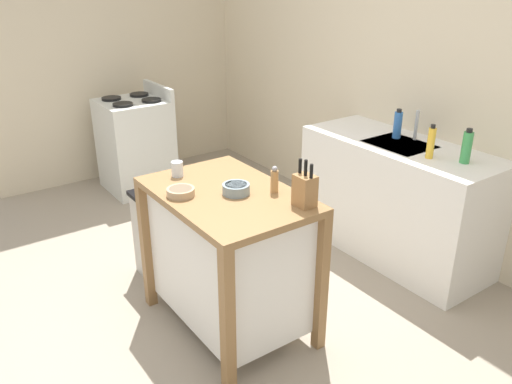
{
  "coord_description": "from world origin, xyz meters",
  "views": [
    {
      "loc": [
        2.45,
        -1.23,
        2.04
      ],
      "look_at": [
        0.19,
        0.37,
        0.84
      ],
      "focal_mm": 36.49,
      "sensor_mm": 36.0,
      "label": 1
    }
  ],
  "objects_px": {
    "kitchen_island": "(228,253)",
    "stove": "(136,144)",
    "sink_faucet": "(416,125)",
    "bottle_hand_soap": "(431,143)",
    "drinking_cup": "(177,169)",
    "trash_bin": "(160,236)",
    "bowl_ceramic_small": "(181,192)",
    "bottle_dish_soap": "(467,147)",
    "bowl_ceramic_wide": "(236,189)",
    "bottle_spray_cleaner": "(398,125)",
    "pepper_grinder": "(275,180)",
    "knife_block": "(305,190)"
  },
  "relations": [
    {
      "from": "drinking_cup",
      "to": "bowl_ceramic_small",
      "type": "bearing_deg",
      "value": -24.01
    },
    {
      "from": "bowl_ceramic_small",
      "to": "stove",
      "type": "bearing_deg",
      "value": 163.56
    },
    {
      "from": "bowl_ceramic_wide",
      "to": "sink_faucet",
      "type": "distance_m",
      "value": 1.61
    },
    {
      "from": "knife_block",
      "to": "trash_bin",
      "type": "bearing_deg",
      "value": -163.58
    },
    {
      "from": "kitchen_island",
      "to": "pepper_grinder",
      "type": "relative_size",
      "value": 6.53
    },
    {
      "from": "kitchen_island",
      "to": "stove",
      "type": "bearing_deg",
      "value": 169.56
    },
    {
      "from": "bottle_hand_soap",
      "to": "bowl_ceramic_small",
      "type": "bearing_deg",
      "value": -103.21
    },
    {
      "from": "sink_faucet",
      "to": "bottle_hand_soap",
      "type": "xyz_separation_m",
      "value": [
        0.31,
        -0.24,
        -0.0
      ]
    },
    {
      "from": "stove",
      "to": "bowl_ceramic_small",
      "type": "bearing_deg",
      "value": -16.44
    },
    {
      "from": "bowl_ceramic_wide",
      "to": "stove",
      "type": "bearing_deg",
      "value": 170.5
    },
    {
      "from": "drinking_cup",
      "to": "bottle_dish_soap",
      "type": "height_order",
      "value": "bottle_dish_soap"
    },
    {
      "from": "sink_faucet",
      "to": "bottle_hand_soap",
      "type": "bearing_deg",
      "value": -37.49
    },
    {
      "from": "knife_block",
      "to": "bottle_hand_soap",
      "type": "height_order",
      "value": "knife_block"
    },
    {
      "from": "bowl_ceramic_wide",
      "to": "stove",
      "type": "xyz_separation_m",
      "value": [
        -2.4,
        0.4,
        -0.47
      ]
    },
    {
      "from": "bottle_dish_soap",
      "to": "bowl_ceramic_wide",
      "type": "bearing_deg",
      "value": -105.83
    },
    {
      "from": "trash_bin",
      "to": "sink_faucet",
      "type": "xyz_separation_m",
      "value": [
        0.71,
        1.73,
        0.67
      ]
    },
    {
      "from": "drinking_cup",
      "to": "bottle_spray_cleaner",
      "type": "relative_size",
      "value": 0.42
    },
    {
      "from": "drinking_cup",
      "to": "bottle_dish_soap",
      "type": "distance_m",
      "value": 1.82
    },
    {
      "from": "drinking_cup",
      "to": "bottle_dish_soap",
      "type": "bearing_deg",
      "value": 62.6
    },
    {
      "from": "knife_block",
      "to": "bottle_spray_cleaner",
      "type": "relative_size",
      "value": 1.17
    },
    {
      "from": "pepper_grinder",
      "to": "stove",
      "type": "height_order",
      "value": "pepper_grinder"
    },
    {
      "from": "drinking_cup",
      "to": "bottle_hand_soap",
      "type": "bearing_deg",
      "value": 66.69
    },
    {
      "from": "bottle_dish_soap",
      "to": "bottle_hand_soap",
      "type": "distance_m",
      "value": 0.22
    },
    {
      "from": "knife_block",
      "to": "bowl_ceramic_small",
      "type": "distance_m",
      "value": 0.68
    },
    {
      "from": "bowl_ceramic_small",
      "to": "trash_bin",
      "type": "relative_size",
      "value": 0.24
    },
    {
      "from": "knife_block",
      "to": "trash_bin",
      "type": "height_order",
      "value": "knife_block"
    },
    {
      "from": "bowl_ceramic_wide",
      "to": "bottle_hand_soap",
      "type": "height_order",
      "value": "bottle_hand_soap"
    },
    {
      "from": "trash_bin",
      "to": "sink_faucet",
      "type": "bearing_deg",
      "value": 67.58
    },
    {
      "from": "drinking_cup",
      "to": "stove",
      "type": "height_order",
      "value": "stove"
    },
    {
      "from": "bowl_ceramic_wide",
      "to": "trash_bin",
      "type": "bearing_deg",
      "value": -170.89
    },
    {
      "from": "bowl_ceramic_small",
      "to": "bowl_ceramic_wide",
      "type": "distance_m",
      "value": 0.3
    },
    {
      "from": "kitchen_island",
      "to": "stove",
      "type": "xyz_separation_m",
      "value": [
        -2.35,
        0.43,
        -0.05
      ]
    },
    {
      "from": "bowl_ceramic_small",
      "to": "sink_faucet",
      "type": "height_order",
      "value": "sink_faucet"
    },
    {
      "from": "bowl_ceramic_wide",
      "to": "pepper_grinder",
      "type": "height_order",
      "value": "pepper_grinder"
    },
    {
      "from": "knife_block",
      "to": "bowl_ceramic_wide",
      "type": "relative_size",
      "value": 1.68
    },
    {
      "from": "bottle_spray_cleaner",
      "to": "sink_faucet",
      "type": "bearing_deg",
      "value": 34.33
    },
    {
      "from": "bottle_dish_soap",
      "to": "bottle_hand_soap",
      "type": "relative_size",
      "value": 1.0
    },
    {
      "from": "drinking_cup",
      "to": "bottle_hand_soap",
      "type": "xyz_separation_m",
      "value": [
        0.65,
        1.51,
        0.05
      ]
    },
    {
      "from": "pepper_grinder",
      "to": "bottle_dish_soap",
      "type": "xyz_separation_m",
      "value": [
        0.31,
        1.29,
        0.03
      ]
    },
    {
      "from": "pepper_grinder",
      "to": "bowl_ceramic_small",
      "type": "bearing_deg",
      "value": -120.07
    },
    {
      "from": "knife_block",
      "to": "bowl_ceramic_small",
      "type": "height_order",
      "value": "knife_block"
    },
    {
      "from": "drinking_cup",
      "to": "trash_bin",
      "type": "bearing_deg",
      "value": 177.75
    },
    {
      "from": "kitchen_island",
      "to": "trash_bin",
      "type": "relative_size",
      "value": 1.6
    },
    {
      "from": "knife_block",
      "to": "sink_faucet",
      "type": "distance_m",
      "value": 1.46
    },
    {
      "from": "bowl_ceramic_small",
      "to": "trash_bin",
      "type": "xyz_separation_m",
      "value": [
        -0.64,
        0.13,
        -0.6
      ]
    },
    {
      "from": "bowl_ceramic_wide",
      "to": "sink_faucet",
      "type": "bearing_deg",
      "value": 92.84
    },
    {
      "from": "bowl_ceramic_wide",
      "to": "bottle_spray_cleaner",
      "type": "relative_size",
      "value": 0.7
    },
    {
      "from": "pepper_grinder",
      "to": "bottle_dish_soap",
      "type": "bearing_deg",
      "value": 76.38
    },
    {
      "from": "kitchen_island",
      "to": "bottle_spray_cleaner",
      "type": "distance_m",
      "value": 1.64
    },
    {
      "from": "bottle_dish_soap",
      "to": "bottle_hand_soap",
      "type": "xyz_separation_m",
      "value": [
        -0.19,
        -0.11,
        -0.0
      ]
    }
  ]
}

